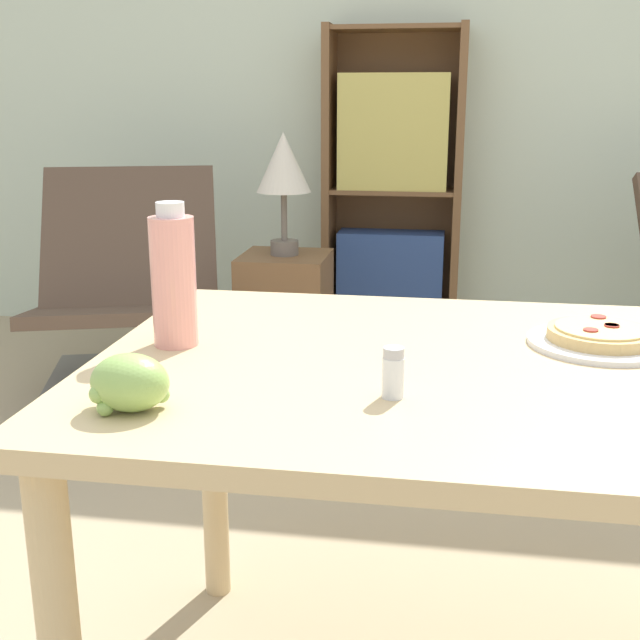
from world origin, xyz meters
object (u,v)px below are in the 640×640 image
side_table (285,324)px  drink_bottle (174,279)px  table_lamp (284,168)px  salt_shaker (393,373)px  grape_bunch (130,384)px  pizza_on_plate (600,338)px  bookshelf (392,204)px  lounge_chair_near (130,324)px

side_table → drink_bottle: bearing=-84.4°
table_lamp → drink_bottle: bearing=-84.4°
side_table → table_lamp: 0.61m
drink_bottle → salt_shaker: bearing=-26.5°
drink_bottle → grape_bunch: bearing=-82.5°
salt_shaker → table_lamp: table_lamp is taller
side_table → salt_shaker: bearing=-73.7°
pizza_on_plate → drink_bottle: bearing=-171.2°
pizza_on_plate → salt_shaker: 0.46m
side_table → table_lamp: (0.00, -0.00, 0.61)m
bookshelf → side_table: 0.91m
bookshelf → table_lamp: (-0.36, -0.74, 0.22)m
pizza_on_plate → salt_shaker: size_ratio=3.28×
grape_bunch → bookshelf: bearing=86.9°
lounge_chair_near → bookshelf: size_ratio=0.63×
table_lamp → side_table: bearing=90.0°
bookshelf → pizza_on_plate: bearing=-77.1°
drink_bottle → lounge_chair_near: drink_bottle is taller
pizza_on_plate → grape_bunch: 0.81m
grape_bunch → salt_shaker: grape_bunch is taller
bookshelf → table_lamp: bookshelf is taller
side_table → pizza_on_plate: bearing=-60.9°
pizza_on_plate → grape_bunch: (-0.69, -0.42, 0.02)m
pizza_on_plate → table_lamp: (-0.91, 1.63, 0.14)m
pizza_on_plate → lounge_chair_near: size_ratio=0.27×
lounge_chair_near → side_table: size_ratio=1.65×
lounge_chair_near → bookshelf: 1.36m
salt_shaker → pizza_on_plate: bearing=42.5°
salt_shaker → table_lamp: size_ratio=0.16×
drink_bottle → bookshelf: bearing=85.5°
salt_shaker → bookshelf: bearing=94.3°
pizza_on_plate → table_lamp: bearing=119.1°
lounge_chair_near → drink_bottle: bearing=-81.5°
salt_shaker → bookshelf: bookshelf is taller
pizza_on_plate → drink_bottle: (-0.74, -0.11, 0.10)m
side_table → table_lamp: size_ratio=1.20×
bookshelf → grape_bunch: bearing=-93.1°
pizza_on_plate → salt_shaker: (-0.34, -0.31, 0.02)m
pizza_on_plate → side_table: 1.92m
pizza_on_plate → bookshelf: 2.43m
grape_bunch → table_lamp: table_lamp is taller
bookshelf → side_table: (-0.36, -0.74, -0.40)m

